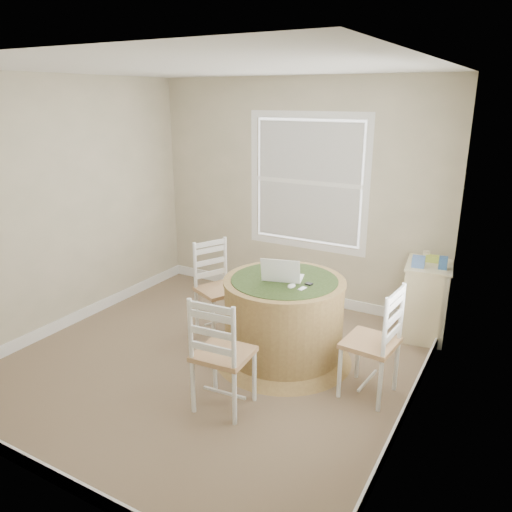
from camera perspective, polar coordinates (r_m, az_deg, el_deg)
The scene contains 14 objects.
room at distance 4.37m, azimuth -2.48°, elevation 3.40°, with size 3.64×3.64×2.64m.
round_table at distance 4.67m, azimuth 3.19°, elevation -6.90°, with size 1.30×1.30×0.80m.
chair_left at distance 5.19m, azimuth -4.19°, elevation -3.84°, with size 0.42×0.40×0.95m, color white, non-canonical shape.
chair_near at distance 3.97m, azimuth -3.73°, elevation -11.04°, with size 0.42×0.40×0.95m, color white, non-canonical shape.
chair_right at distance 4.22m, azimuth 12.94°, elevation -9.59°, with size 0.42×0.40×0.95m, color white, non-canonical shape.
laptop at distance 4.52m, azimuth 3.06°, elevation -2.32°, with size 0.42×0.39×0.24m.
mouse at distance 4.36m, azimuth 4.08°, elevation -3.43°, with size 0.06×0.10×0.03m, color white.
phone at distance 4.32m, azimuth 5.30°, elevation -3.80°, with size 0.04×0.09×0.02m, color #B7BABF.
keys at distance 4.42m, azimuth 6.06°, elevation -3.26°, with size 0.06×0.05×0.03m, color black.
corner_chest at distance 5.41m, azimuth 18.80°, elevation -4.76°, with size 0.52×0.65×0.79m.
tissue_box at distance 5.14m, azimuth 18.04°, elevation -0.62°, with size 0.12×0.12×0.10m, color #5881CA.
box_yellow at distance 5.35m, azimuth 19.58°, elevation -0.29°, with size 0.15×0.10×0.06m, color #C7DC4D.
box_blue at distance 5.15m, azimuth 20.63°, elevation -0.75°, with size 0.08×0.08×0.12m, color #345F9C.
cup_cream at distance 5.40m, azimuth 18.87°, elevation 0.11°, with size 0.07×0.07×0.09m, color beige.
Camera 1 is at (2.41, -3.43, 2.39)m, focal length 35.00 mm.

